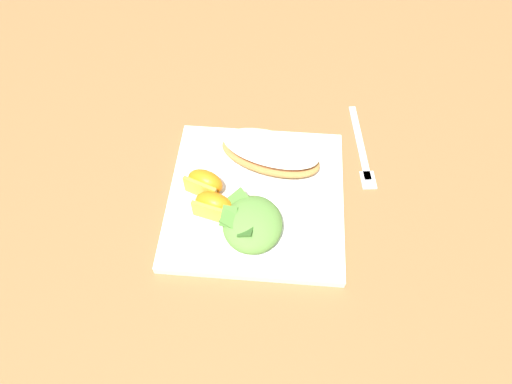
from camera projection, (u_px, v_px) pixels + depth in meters
The scene contains 7 objects.
ground at pixel (256, 201), 0.75m from camera, with size 3.00×3.00×0.00m, color olive.
white_plate at pixel (256, 198), 0.75m from camera, with size 0.28×0.28×0.02m, color white.
cheesy_pizza_bread at pixel (270, 153), 0.76m from camera, with size 0.12×0.18×0.04m.
green_salad_pile at pixel (249, 224), 0.69m from camera, with size 0.11×0.09×0.04m.
orange_wedge_front at pixel (205, 183), 0.73m from camera, with size 0.06×0.07×0.04m.
orange_wedge_middle at pixel (213, 205), 0.70m from camera, with size 0.05×0.07×0.04m.
metal_fork at pixel (362, 152), 0.81m from camera, with size 0.19×0.04×0.01m.
Camera 1 is at (0.41, 0.03, 0.63)m, focal length 32.24 mm.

